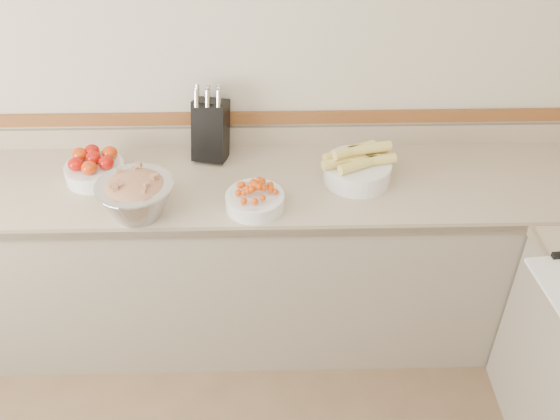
{
  "coord_description": "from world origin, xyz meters",
  "views": [
    {
      "loc": [
        0.31,
        -0.56,
        2.48
      ],
      "look_at": [
        0.35,
        1.35,
        1.0
      ],
      "focal_mm": 40.0,
      "sensor_mm": 36.0,
      "label": 1
    }
  ],
  "objects_px": {
    "corn_bowl": "(358,167)",
    "cherry_tomato_bowl": "(255,199)",
    "rhubarb_bowl": "(136,195)",
    "knife_block": "(211,129)",
    "tomato_bowl": "(94,168)"
  },
  "relations": [
    {
      "from": "corn_bowl",
      "to": "cherry_tomato_bowl",
      "type": "bearing_deg",
      "value": -156.68
    },
    {
      "from": "cherry_tomato_bowl",
      "to": "corn_bowl",
      "type": "bearing_deg",
      "value": 23.32
    },
    {
      "from": "cherry_tomato_bowl",
      "to": "rhubarb_bowl",
      "type": "xyz_separation_m",
      "value": [
        -0.48,
        -0.03,
        0.05
      ]
    },
    {
      "from": "knife_block",
      "to": "tomato_bowl",
      "type": "xyz_separation_m",
      "value": [
        -0.51,
        -0.17,
        -0.09
      ]
    },
    {
      "from": "corn_bowl",
      "to": "rhubarb_bowl",
      "type": "relative_size",
      "value": 1.04
    },
    {
      "from": "knife_block",
      "to": "corn_bowl",
      "type": "xyz_separation_m",
      "value": [
        0.65,
        -0.21,
        -0.08
      ]
    },
    {
      "from": "rhubarb_bowl",
      "to": "cherry_tomato_bowl",
      "type": "bearing_deg",
      "value": 3.67
    },
    {
      "from": "tomato_bowl",
      "to": "rhubarb_bowl",
      "type": "height_order",
      "value": "rhubarb_bowl"
    },
    {
      "from": "knife_block",
      "to": "cherry_tomato_bowl",
      "type": "distance_m",
      "value": 0.46
    },
    {
      "from": "tomato_bowl",
      "to": "corn_bowl",
      "type": "distance_m",
      "value": 1.16
    },
    {
      "from": "tomato_bowl",
      "to": "cherry_tomato_bowl",
      "type": "height_order",
      "value": "cherry_tomato_bowl"
    },
    {
      "from": "corn_bowl",
      "to": "rhubarb_bowl",
      "type": "bearing_deg",
      "value": -166.43
    },
    {
      "from": "corn_bowl",
      "to": "tomato_bowl",
      "type": "bearing_deg",
      "value": 178.1
    },
    {
      "from": "tomato_bowl",
      "to": "cherry_tomato_bowl",
      "type": "relative_size",
      "value": 1.06
    },
    {
      "from": "knife_block",
      "to": "rhubarb_bowl",
      "type": "height_order",
      "value": "knife_block"
    }
  ]
}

